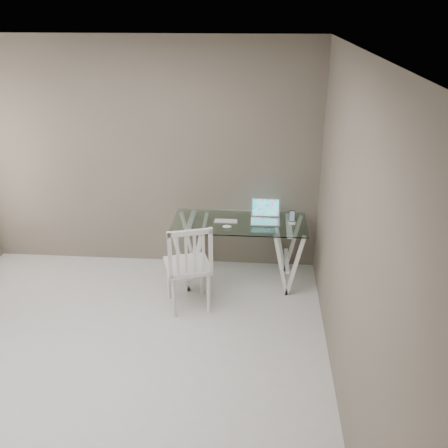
# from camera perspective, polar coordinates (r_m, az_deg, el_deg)

# --- Properties ---
(room) EXTENTS (4.50, 4.52, 2.71)m
(room) POSITION_cam_1_polar(r_m,az_deg,el_deg) (3.81, -17.15, 3.29)
(room) COLOR beige
(room) RESTS_ON ground
(desk) EXTENTS (1.50, 0.70, 0.75)m
(desk) POSITION_cam_1_polar(r_m,az_deg,el_deg) (5.74, 1.73, -3.09)
(desk) COLOR silver
(desk) RESTS_ON ground
(chair) EXTENTS (0.57, 0.57, 0.99)m
(chair) POSITION_cam_1_polar(r_m,az_deg,el_deg) (5.13, -4.05, -4.59)
(chair) COLOR silver
(chair) RESTS_ON ground
(laptop) EXTENTS (0.33, 0.31, 0.22)m
(laptop) POSITION_cam_1_polar(r_m,az_deg,el_deg) (5.63, 4.76, 0.95)
(laptop) COLOR silver
(laptop) RESTS_ON desk
(keyboard) EXTENTS (0.27, 0.12, 0.01)m
(keyboard) POSITION_cam_1_polar(r_m,az_deg,el_deg) (5.60, 0.21, 0.34)
(keyboard) COLOR silver
(keyboard) RESTS_ON desk
(mouse) EXTENTS (0.10, 0.06, 0.03)m
(mouse) POSITION_cam_1_polar(r_m,az_deg,el_deg) (5.43, 0.33, -0.30)
(mouse) COLOR white
(mouse) RESTS_ON desk
(phone_dock) EXTENTS (0.08, 0.08, 0.14)m
(phone_dock) POSITION_cam_1_polar(r_m,az_deg,el_deg) (5.59, 7.76, 0.48)
(phone_dock) COLOR white
(phone_dock) RESTS_ON desk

